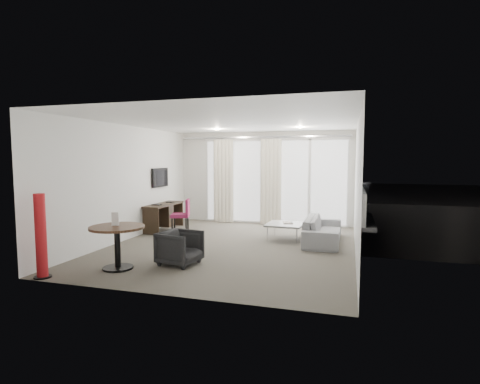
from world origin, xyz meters
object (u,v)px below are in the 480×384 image
(sofa, at_px, (323,230))
(rattan_chair_a, at_px, (309,203))
(desk, at_px, (164,217))
(desk_chair, at_px, (180,216))
(tub_armchair, at_px, (180,248))
(rattan_chair_b, at_px, (325,204))
(round_table, at_px, (118,247))
(coffee_table, at_px, (285,231))
(red_lamp, at_px, (41,236))

(sofa, relative_size, rattan_chair_a, 2.18)
(desk, xyz_separation_m, desk_chair, (0.56, -0.21, 0.08))
(desk_chair, relative_size, tub_armchair, 1.29)
(rattan_chair_b, bearing_deg, desk_chair, -119.09)
(round_table, height_order, rattan_chair_a, rattan_chair_a)
(coffee_table, relative_size, rattan_chair_b, 0.91)
(coffee_table, xyz_separation_m, rattan_chair_b, (0.69, 3.30, 0.26))
(round_table, relative_size, coffee_table, 1.12)
(desk_chair, xyz_separation_m, tub_armchair, (1.24, -2.61, -0.12))
(tub_armchair, distance_m, rattan_chair_b, 6.25)
(desk_chair, distance_m, tub_armchair, 2.90)
(rattan_chair_a, bearing_deg, sofa, -68.52)
(tub_armchair, bearing_deg, round_table, 129.86)
(red_lamp, height_order, tub_armchair, red_lamp)
(rattan_chair_a, bearing_deg, desk_chair, -117.90)
(coffee_table, bearing_deg, desk_chair, 179.13)
(desk_chair, xyz_separation_m, red_lamp, (-0.50, -3.88, 0.24))
(desk, bearing_deg, sofa, -4.30)
(desk_chair, relative_size, coffee_table, 1.04)
(desk_chair, xyz_separation_m, rattan_chair_a, (2.84, 3.53, 0.01))
(round_table, xyz_separation_m, coffee_table, (2.32, 3.10, -0.18))
(desk, bearing_deg, red_lamp, -89.23)
(rattan_chair_a, xyz_separation_m, rattan_chair_b, (0.51, -0.26, 0.01))
(red_lamp, bearing_deg, rattan_chair_b, 61.65)
(round_table, distance_m, sofa, 4.40)
(rattan_chair_a, distance_m, rattan_chair_b, 0.57)
(desk, height_order, rattan_chair_b, rattan_chair_b)
(desk, bearing_deg, desk_chair, -20.54)
(round_table, distance_m, coffee_table, 3.87)
(tub_armchair, height_order, sofa, tub_armchair)
(round_table, height_order, sofa, round_table)
(rattan_chair_a, bearing_deg, round_table, -99.56)
(coffee_table, bearing_deg, desk, 175.57)
(round_table, xyz_separation_m, tub_armchair, (0.89, 0.53, -0.07))
(desk_chair, distance_m, red_lamp, 3.92)
(sofa, bearing_deg, rattan_chair_b, 2.77)
(round_table, bearing_deg, red_lamp, -138.85)
(desk_chair, relative_size, red_lamp, 0.64)
(red_lamp, height_order, coffee_table, red_lamp)
(desk, height_order, red_lamp, red_lamp)
(sofa, xyz_separation_m, rattan_chair_a, (-0.67, 3.62, 0.16))
(desk, xyz_separation_m, rattan_chair_a, (3.40, 3.32, 0.10))
(desk, xyz_separation_m, rattan_chair_b, (3.91, 3.05, 0.11))
(desk, relative_size, coffee_table, 1.79)
(desk, bearing_deg, rattan_chair_a, 44.27)
(desk, height_order, sofa, desk)
(red_lamp, relative_size, sofa, 0.69)
(round_table, relative_size, rattan_chair_b, 1.01)
(coffee_table, xyz_separation_m, rattan_chair_a, (0.18, 3.57, 0.25))
(desk, distance_m, rattan_chair_a, 4.75)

